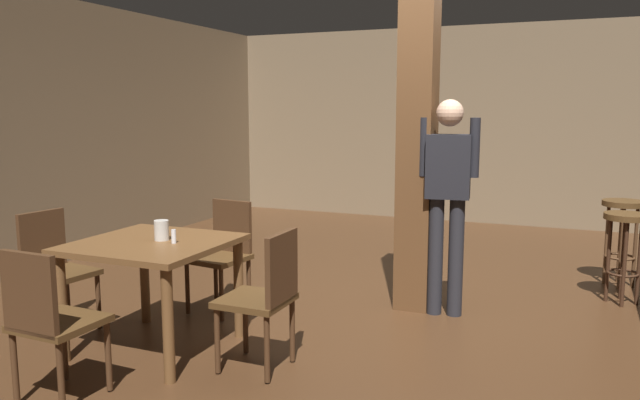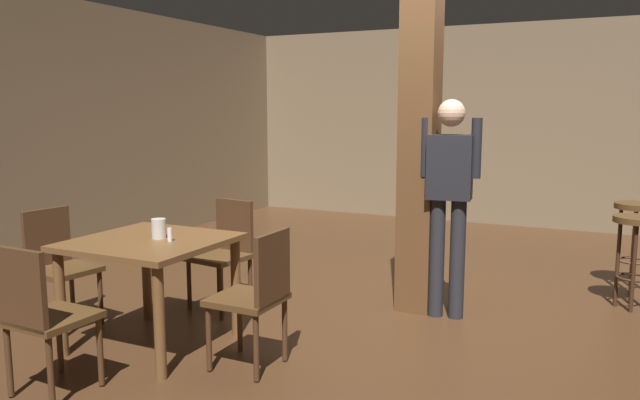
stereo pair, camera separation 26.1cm
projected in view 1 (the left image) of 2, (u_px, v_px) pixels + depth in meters
The scene contains 14 objects.
ground_plane at pixel (414, 319), 4.92m from camera, with size 10.80×10.80×0.00m, color #422816.
wall_back at pixel (495, 126), 8.81m from camera, with size 8.00×0.10×2.80m, color #756047.
wall_left at pixel (26, 133), 6.24m from camera, with size 0.10×9.00×2.80m, color #756047.
pillar at pixel (417, 140), 5.02m from camera, with size 0.28×0.28×2.80m, color brown.
dining_table at pixel (153, 259), 4.24m from camera, with size 0.98×0.98×0.76m.
chair_east at pixel (266, 293), 3.90m from camera, with size 0.42×0.42×0.89m.
chair_north at pixel (224, 250), 5.09m from camera, with size 0.47×0.47×0.89m.
chair_west at pixel (54, 265), 4.59m from camera, with size 0.47×0.47×0.89m.
chair_south at pixel (49, 317), 3.45m from camera, with size 0.43×0.43×0.89m.
napkin_cup at pixel (162, 230), 4.24m from camera, with size 0.10×0.10×0.14m, color beige.
salt_shaker at pixel (174, 236), 4.15m from camera, with size 0.03×0.03×0.09m, color silver.
standing_person at pixel (448, 191), 4.90m from camera, with size 0.47×0.24×1.72m.
bar_stool_near at pixel (625, 236), 5.25m from camera, with size 0.36×0.36×0.78m.
bar_stool_mid at pixel (622, 221), 5.78m from camera, with size 0.37×0.37×0.80m.
Camera 1 is at (1.15, -4.64, 1.66)m, focal length 35.00 mm.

